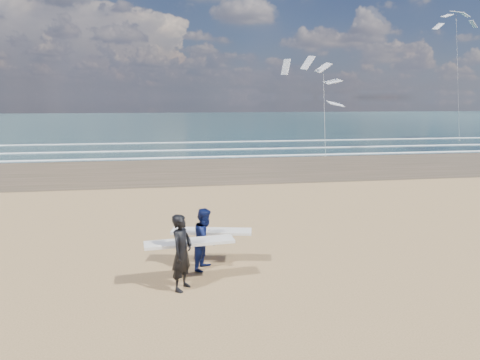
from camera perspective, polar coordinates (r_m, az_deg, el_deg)
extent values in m
cube|color=#453A25|center=(34.37, 25.95, 2.24)|extent=(220.00, 12.00, 0.01)
cube|color=#1A3539|center=(84.27, 4.48, 7.83)|extent=(220.00, 100.00, 0.02)
cube|color=white|center=(38.35, 21.89, 3.42)|extent=(220.00, 0.50, 0.05)
cube|color=white|center=(42.42, 18.65, 4.28)|extent=(220.00, 0.50, 0.05)
cube|color=white|center=(48.24, 15.09, 5.22)|extent=(220.00, 0.50, 0.05)
imported|color=black|center=(10.40, -7.76, -9.54)|extent=(0.73, 0.81, 1.87)
cube|color=silver|center=(10.69, -6.75, -8.23)|extent=(2.24, 0.73, 0.07)
imported|color=#0C1543|center=(11.58, -4.64, -7.82)|extent=(0.94, 1.01, 1.68)
cube|color=silver|center=(11.90, -3.81, -6.82)|extent=(2.26, 0.96, 0.07)
cube|color=slate|center=(34.21, 11.33, 3.17)|extent=(0.12, 0.12, 0.10)
cube|color=slate|center=(51.70, 27.21, 4.75)|extent=(0.12, 0.12, 0.10)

